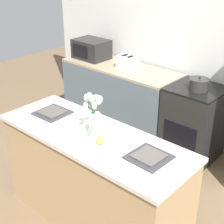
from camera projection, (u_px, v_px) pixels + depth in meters
The scene contains 12 objects.
ground_plane at pixel (95, 219), 3.29m from camera, with size 10.00×10.00×0.00m, color brown.
back_wall at pixel (211, 41), 4.04m from camera, with size 5.20×0.08×2.70m.
kitchen_island at pixel (94, 180), 3.09m from camera, with size 1.80×0.66×0.94m.
back_counter at pixel (120, 97), 4.80m from camera, with size 1.68×0.60×0.90m.
stove_range at pixel (193, 123), 4.10m from camera, with size 0.60×0.61×0.90m.
flower_vase at pixel (94, 117), 2.78m from camera, with size 0.15×0.16×0.42m.
pear_figurine at pixel (100, 140), 2.72m from camera, with size 0.07×0.07×0.11m.
plate_setting_left at pixel (52, 112), 3.24m from camera, with size 0.30×0.30×0.02m.
plate_setting_right at pixel (149, 157), 2.56m from camera, with size 0.30×0.30×0.02m.
toaster at pixel (128, 62), 4.48m from camera, with size 0.28×0.18×0.17m.
cooking_pot at pixel (199, 84), 3.82m from camera, with size 0.22×0.22×0.16m.
microwave at pixel (91, 49), 4.86m from camera, with size 0.48×0.37×0.27m.
Camera 1 is at (1.79, -1.76, 2.37)m, focal length 55.00 mm.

